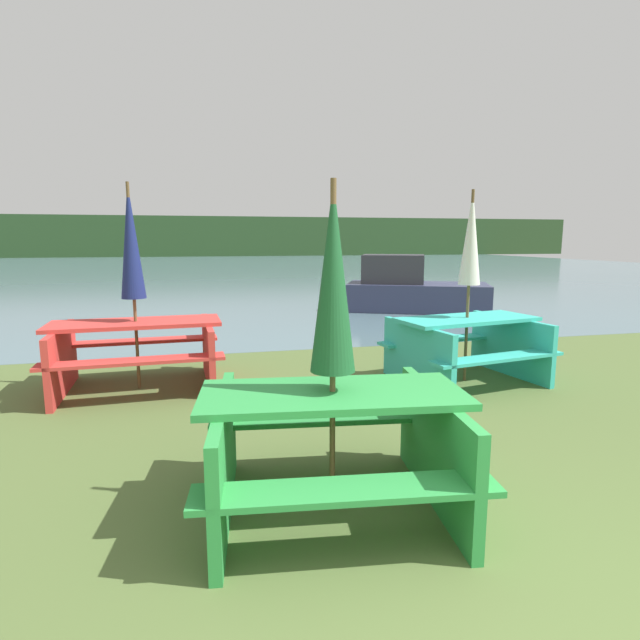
% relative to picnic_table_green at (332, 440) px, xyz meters
% --- Properties ---
extents(water, '(60.00, 50.00, 0.00)m').
position_rel_picnic_table_green_xyz_m(water, '(0.65, 29.62, -0.46)').
color(water, slate).
rests_on(water, ground_plane).
extents(far_treeline, '(80.00, 1.60, 4.00)m').
position_rel_picnic_table_green_xyz_m(far_treeline, '(0.65, 49.62, 1.54)').
color(far_treeline, '#284723').
rests_on(far_treeline, water).
extents(picnic_table_green, '(1.79, 1.56, 0.78)m').
position_rel_picnic_table_green_xyz_m(picnic_table_green, '(0.00, 0.00, 0.00)').
color(picnic_table_green, green).
rests_on(picnic_table_green, ground_plane).
extents(picnic_table_teal, '(1.91, 1.65, 0.79)m').
position_rel_picnic_table_green_xyz_m(picnic_table_teal, '(2.32, 2.49, 0.00)').
color(picnic_table_teal, '#33B7A8').
rests_on(picnic_table_teal, ground_plane).
extents(picnic_table_red, '(1.96, 1.48, 0.79)m').
position_rel_picnic_table_green_xyz_m(picnic_table_red, '(-1.54, 3.06, 0.02)').
color(picnic_table_red, red).
rests_on(picnic_table_red, ground_plane).
extents(umbrella_navy, '(0.27, 0.27, 2.34)m').
position_rel_picnic_table_green_xyz_m(umbrella_navy, '(-1.54, 3.06, 1.22)').
color(umbrella_navy, brown).
rests_on(umbrella_navy, ground_plane).
extents(umbrella_white, '(0.26, 0.26, 2.29)m').
position_rel_picnic_table_green_xyz_m(umbrella_white, '(2.32, 2.49, 1.25)').
color(umbrella_white, brown).
rests_on(umbrella_white, ground_plane).
extents(umbrella_darkgreen, '(0.28, 0.28, 2.07)m').
position_rel_picnic_table_green_xyz_m(umbrella_darkgreen, '(-0.00, 0.00, 1.02)').
color(umbrella_darkgreen, brown).
rests_on(umbrella_darkgreen, ground_plane).
extents(boat, '(3.64, 2.70, 1.35)m').
position_rel_picnic_table_green_xyz_m(boat, '(4.14, 8.37, 0.03)').
color(boat, '#333856').
rests_on(boat, water).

